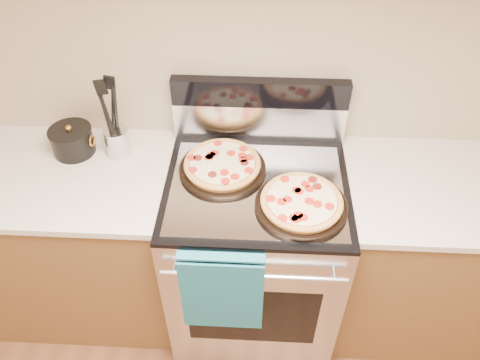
{
  "coord_description": "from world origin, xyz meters",
  "views": [
    {
      "loc": [
        0.0,
        0.26,
        2.25
      ],
      "look_at": [
        -0.06,
        1.55,
        1.03
      ],
      "focal_mm": 35.0,
      "sensor_mm": 36.0,
      "label": 1
    }
  ],
  "objects_px": {
    "saucepan": "(73,142)",
    "pepperoni_pizza_front": "(301,203)",
    "range_body": "(254,254)",
    "pepperoni_pizza_back": "(222,166)",
    "utensil_crock": "(118,142)"
  },
  "relations": [
    {
      "from": "pepperoni_pizza_back",
      "to": "pepperoni_pizza_front",
      "type": "distance_m",
      "value": 0.38
    },
    {
      "from": "saucepan",
      "to": "pepperoni_pizza_front",
      "type": "bearing_deg",
      "value": -17.22
    },
    {
      "from": "pepperoni_pizza_front",
      "to": "utensil_crock",
      "type": "bearing_deg",
      "value": 159.01
    },
    {
      "from": "range_body",
      "to": "pepperoni_pizza_front",
      "type": "distance_m",
      "value": 0.55
    },
    {
      "from": "utensil_crock",
      "to": "pepperoni_pizza_back",
      "type": "bearing_deg",
      "value": -12.38
    },
    {
      "from": "pepperoni_pizza_back",
      "to": "saucepan",
      "type": "relative_size",
      "value": 1.99
    },
    {
      "from": "utensil_crock",
      "to": "pepperoni_pizza_front",
      "type": "bearing_deg",
      "value": -20.99
    },
    {
      "from": "range_body",
      "to": "pepperoni_pizza_front",
      "type": "relative_size",
      "value": 2.53
    },
    {
      "from": "saucepan",
      "to": "pepperoni_pizza_back",
      "type": "bearing_deg",
      "value": -9.11
    },
    {
      "from": "pepperoni_pizza_front",
      "to": "utensil_crock",
      "type": "relative_size",
      "value": 2.68
    },
    {
      "from": "pepperoni_pizza_back",
      "to": "utensil_crock",
      "type": "xyz_separation_m",
      "value": [
        -0.46,
        0.1,
        0.03
      ]
    },
    {
      "from": "range_body",
      "to": "saucepan",
      "type": "height_order",
      "value": "saucepan"
    },
    {
      "from": "range_body",
      "to": "pepperoni_pizza_front",
      "type": "height_order",
      "value": "pepperoni_pizza_front"
    },
    {
      "from": "utensil_crock",
      "to": "saucepan",
      "type": "height_order",
      "value": "utensil_crock"
    },
    {
      "from": "range_body",
      "to": "utensil_crock",
      "type": "distance_m",
      "value": 0.83
    }
  ]
}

